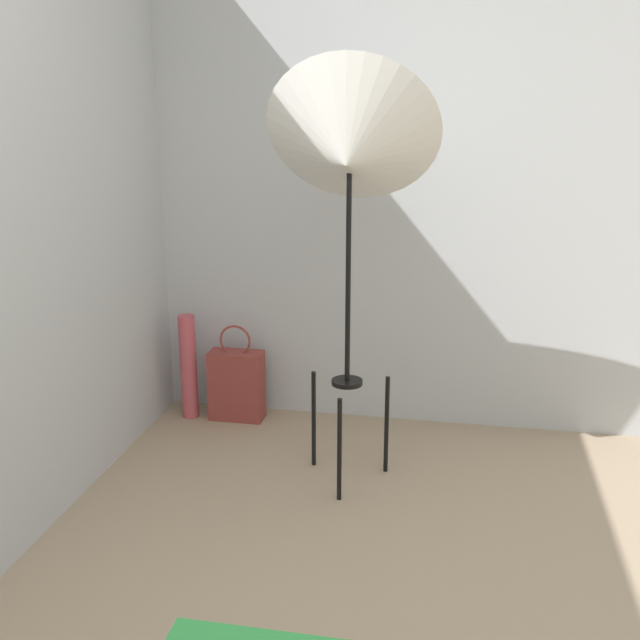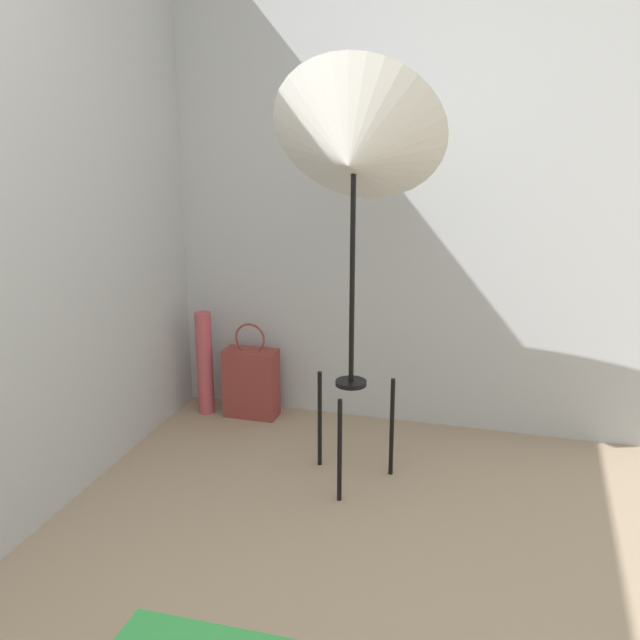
{
  "view_description": "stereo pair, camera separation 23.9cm",
  "coord_description": "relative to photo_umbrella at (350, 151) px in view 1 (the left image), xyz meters",
  "views": [
    {
      "loc": [
        0.14,
        -1.36,
        1.63
      ],
      "look_at": [
        -0.39,
        1.43,
        0.8
      ],
      "focal_mm": 42.0,
      "sensor_mm": 36.0,
      "label": 1
    },
    {
      "loc": [
        0.37,
        -1.3,
        1.63
      ],
      "look_at": [
        -0.39,
        1.43,
        0.8
      ],
      "focal_mm": 42.0,
      "sensor_mm": 36.0,
      "label": 2
    }
  ],
  "objects": [
    {
      "name": "wall_back",
      "position": [
        0.31,
        0.73,
        -0.14
      ],
      "size": [
        8.0,
        0.05,
        2.6
      ],
      "color": "#B7BCC1",
      "rests_on": "ground_plane"
    },
    {
      "name": "wall_side_left",
      "position": [
        -1.12,
        -0.65,
        -0.14
      ],
      "size": [
        0.05,
        8.0,
        2.6
      ],
      "color": "#B7BCC1",
      "rests_on": "ground_plane"
    },
    {
      "name": "photo_umbrella",
      "position": [
        0.0,
        0.0,
        0.0
      ],
      "size": [
        0.72,
        0.59,
        1.81
      ],
      "color": "black",
      "rests_on": "ground_plane"
    },
    {
      "name": "tote_bag",
      "position": [
        -0.67,
        0.55,
        -1.25
      ],
      "size": [
        0.28,
        0.13,
        0.52
      ],
      "color": "brown",
      "rests_on": "ground_plane"
    },
    {
      "name": "paper_roll",
      "position": [
        -0.93,
        0.52,
        -1.16
      ],
      "size": [
        0.09,
        0.09,
        0.56
      ],
      "color": "#BC4C56",
      "rests_on": "ground_plane"
    }
  ]
}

